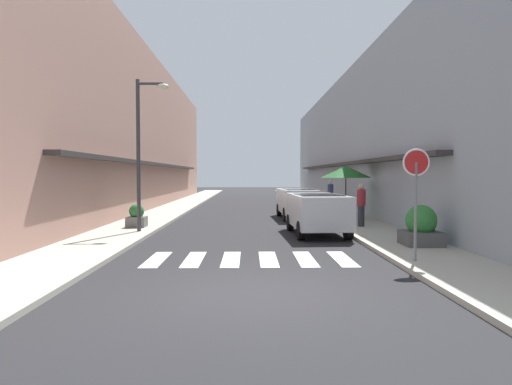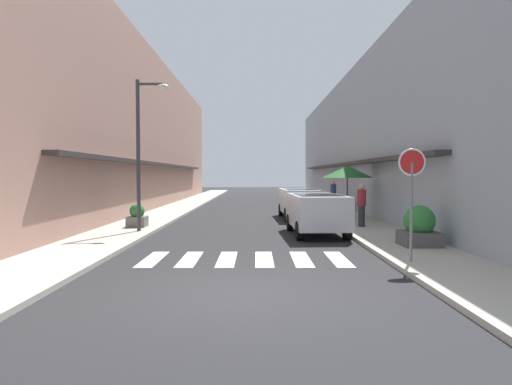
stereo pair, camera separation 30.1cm
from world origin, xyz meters
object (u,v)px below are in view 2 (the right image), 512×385
at_px(parked_car_near, 315,210).
at_px(planter_midblock, 135,217).
at_px(parked_car_mid, 298,200).
at_px(pedestrian_walking_far, 331,194).
at_px(cafe_umbrella, 345,172).
at_px(planter_corner, 417,228).
at_px(street_lamp, 141,139).
at_px(round_street_sign, 410,175).
at_px(pedestrian_walking_near, 360,204).
at_px(planter_far, 340,203).

relative_size(parked_car_near, planter_midblock, 4.41).
bearing_deg(parked_car_mid, parked_car_near, -90.00).
bearing_deg(pedestrian_walking_far, cafe_umbrella, 16.49).
bearing_deg(parked_car_near, planter_corner, -51.46).
relative_size(parked_car_near, parked_car_mid, 0.92).
relative_size(street_lamp, pedestrian_walking_far, 3.20).
distance_m(round_street_sign, planter_corner, 3.04).
distance_m(parked_car_near, parked_car_mid, 6.22).
relative_size(cafe_umbrella, pedestrian_walking_near, 1.46).
distance_m(round_street_sign, planter_far, 14.95).
bearing_deg(cafe_umbrella, parked_car_near, -113.04).
bearing_deg(pedestrian_walking_far, street_lamp, -19.63).
height_order(planter_far, pedestrian_walking_far, pedestrian_walking_far).
bearing_deg(pedestrian_walking_far, planter_corner, 20.46).
distance_m(parked_car_near, street_lamp, 6.75).
height_order(parked_car_near, parked_car_mid, same).
bearing_deg(pedestrian_walking_near, cafe_umbrella, -165.49).
xyz_separation_m(parked_car_near, planter_midblock, (-6.85, 1.61, -0.40)).
distance_m(street_lamp, planter_far, 12.93).
bearing_deg(planter_far, pedestrian_walking_far, 97.96).
relative_size(parked_car_mid, planter_far, 4.54).
xyz_separation_m(round_street_sign, pedestrian_walking_near, (0.52, 7.26, -1.15)).
height_order(parked_car_near, planter_midblock, parked_car_near).
height_order(cafe_umbrella, planter_far, cafe_umbrella).
distance_m(parked_car_mid, pedestrian_walking_near, 4.98).
bearing_deg(cafe_umbrella, parked_car_mid, 146.20).
distance_m(parked_car_near, planter_far, 9.60).
bearing_deg(round_street_sign, pedestrian_walking_far, 86.70).
relative_size(parked_car_mid, planter_corner, 3.70).
xyz_separation_m(cafe_umbrella, pedestrian_walking_far, (0.36, 5.91, -1.27)).
height_order(planter_corner, planter_midblock, planter_corner).
bearing_deg(street_lamp, cafe_umbrella, 28.79).
distance_m(planter_midblock, planter_far, 12.16).
xyz_separation_m(street_lamp, pedestrian_walking_near, (8.25, 1.39, -2.44)).
distance_m(parked_car_mid, round_street_sign, 11.98).
bearing_deg(street_lamp, planter_far, 45.18).
bearing_deg(round_street_sign, cafe_umbrella, 86.81).
bearing_deg(pedestrian_walking_far, parked_car_mid, -8.12).
height_order(planter_midblock, planter_far, planter_far).
bearing_deg(planter_far, planter_midblock, -141.24).
distance_m(parked_car_near, cafe_umbrella, 5.44).
relative_size(parked_car_near, pedestrian_walking_far, 2.34).
bearing_deg(planter_midblock, cafe_umbrella, 19.97).
relative_size(street_lamp, planter_midblock, 6.04).
relative_size(street_lamp, planter_far, 5.73).
bearing_deg(round_street_sign, street_lamp, 142.76).
bearing_deg(cafe_umbrella, pedestrian_walking_near, -91.08).
height_order(parked_car_mid, planter_midblock, parked_car_mid).
relative_size(planter_midblock, pedestrian_walking_far, 0.53).
bearing_deg(planter_far, planter_corner, -90.45).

